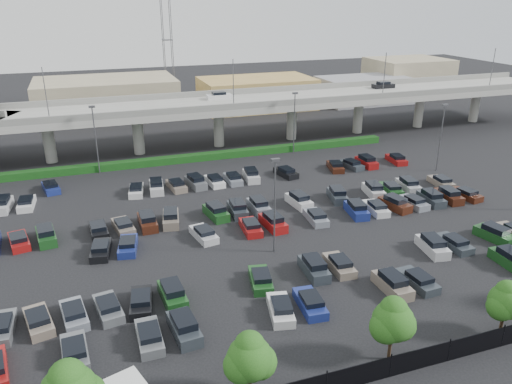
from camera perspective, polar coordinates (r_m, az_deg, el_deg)
ground at (r=59.76m, az=-0.71°, el=-3.36°), size 280.00×280.00×0.00m
overpass at (r=87.02m, az=-7.71°, el=9.34°), size 150.00×13.00×15.80m
hedge at (r=82.07m, az=-6.31°, el=4.01°), size 66.00×1.60×1.10m
fence at (r=37.86m, az=13.69°, el=-19.18°), size 70.00×0.10×2.00m
tree_row at (r=37.55m, az=13.83°, el=-14.50°), size 65.07×3.66×5.94m
parked_cars at (r=57.28m, az=1.33°, el=-3.82°), size 63.08×41.68×1.67m
light_poles at (r=58.13m, az=-5.23°, el=2.45°), size 66.90×48.38×10.30m
distant_buildings at (r=118.92m, az=-4.66°, el=11.18°), size 138.00×24.00×9.00m
comm_tower at (r=127.48m, az=-10.12°, el=17.02°), size 2.40×2.40×30.00m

